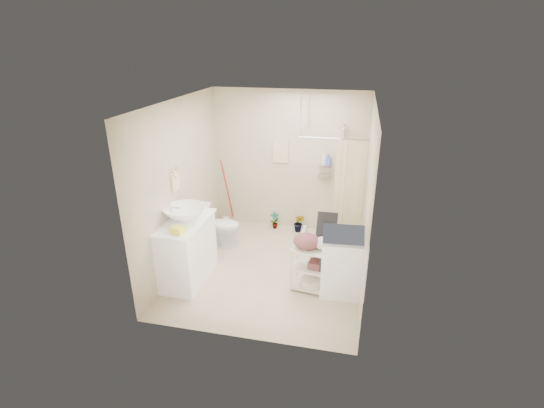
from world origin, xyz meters
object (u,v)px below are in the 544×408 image
at_px(washing_machine, 343,262).
at_px(vanity, 186,250).
at_px(toilet, 219,226).
at_px(laundry_rack, 312,265).

bearing_deg(washing_machine, vanity, -178.59).
bearing_deg(toilet, vanity, 172.01).
bearing_deg(toilet, washing_machine, -114.36).
bearing_deg(vanity, laundry_rack, 4.37).
distance_m(toilet, laundry_rack, 2.02).
bearing_deg(toilet, laundry_rack, -121.45).
distance_m(toilet, washing_machine, 2.36).
relative_size(vanity, laundry_rack, 1.36).
xyz_separation_m(toilet, washing_machine, (2.18, -0.90, 0.08)).
bearing_deg(laundry_rack, vanity, -168.15).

